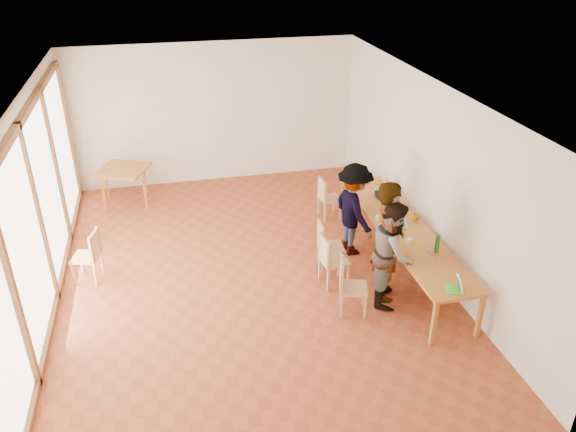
{
  "coord_description": "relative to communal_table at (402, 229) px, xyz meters",
  "views": [
    {
      "loc": [
        -1.1,
        -7.62,
        5.1
      ],
      "look_at": [
        0.63,
        -0.18,
        1.1
      ],
      "focal_mm": 35.0,
      "sensor_mm": 36.0,
      "label": 1
    }
  ],
  "objects": [
    {
      "name": "wall_right",
      "position": [
        0.5,
        0.3,
        0.8
      ],
      "size": [
        0.1,
        8.0,
        3.0
      ],
      "primitive_type": "cube",
      "color": "silver",
      "rests_on": "ground"
    },
    {
      "name": "condiment_cup",
      "position": [
        -0.1,
        -0.49,
        0.08
      ],
      "size": [
        0.08,
        0.08,
        0.06
      ],
      "primitive_type": "cylinder",
      "color": "white",
      "rests_on": "communal_table"
    },
    {
      "name": "chair_empty",
      "position": [
        -0.69,
        1.97,
        -0.2
      ],
      "size": [
        0.41,
        0.41,
        0.43
      ],
      "rotation": [
        0.0,
        0.0,
        0.1
      ],
      "color": "tan",
      "rests_on": "ground"
    },
    {
      "name": "clear_glass",
      "position": [
        -0.31,
        0.29,
        0.09
      ],
      "size": [
        0.07,
        0.07,
        0.09
      ],
      "primitive_type": "cylinder",
      "color": "silver",
      "rests_on": "communal_table"
    },
    {
      "name": "window_wall",
      "position": [
        -5.46,
        0.3,
        0.8
      ],
      "size": [
        0.1,
        8.0,
        3.0
      ],
      "primitive_type": "cube",
      "color": "white",
      "rests_on": "ground"
    },
    {
      "name": "laptop_far",
      "position": [
        0.18,
        1.33,
        0.11
      ],
      "size": [
        0.31,
        0.33,
        0.23
      ],
      "rotation": [
        0.0,
        0.0,
        -0.38
      ],
      "color": "#4AC328",
      "rests_on": "communal_table"
    },
    {
      "name": "ground",
      "position": [
        -2.5,
        0.3,
        -0.7
      ],
      "size": [
        8.0,
        8.0,
        0.0
      ],
      "primitive_type": "plane",
      "color": "#9D4826",
      "rests_on": "ground"
    },
    {
      "name": "laptop_mid",
      "position": [
        -0.03,
        0.02,
        0.1
      ],
      "size": [
        0.21,
        0.25,
        0.2
      ],
      "rotation": [
        0.0,
        0.0,
        0.04
      ],
      "color": "#4AC328",
      "rests_on": "communal_table"
    },
    {
      "name": "chair_spare",
      "position": [
        -4.91,
        0.74,
        -0.17
      ],
      "size": [
        0.49,
        0.49,
        0.46
      ],
      "rotation": [
        0.0,
        0.0,
        2.88
      ],
      "color": "tan",
      "rests_on": "ground"
    },
    {
      "name": "yellow_mug",
      "position": [
        0.3,
        0.18,
        0.09
      ],
      "size": [
        0.12,
        0.12,
        0.09
      ],
      "primitive_type": "imported",
      "rotation": [
        0.0,
        0.0,
        -0.03
      ],
      "color": "orange",
      "rests_on": "communal_table"
    },
    {
      "name": "person_mid",
      "position": [
        -0.51,
        -0.83,
        0.12
      ],
      "size": [
        0.88,
        0.98,
        1.64
      ],
      "primitive_type": "imported",
      "rotation": [
        0.0,
        0.0,
        1.17
      ],
      "color": "gray",
      "rests_on": "ground"
    },
    {
      "name": "chair_far",
      "position": [
        -1.22,
        0.21,
        -0.19
      ],
      "size": [
        0.42,
        0.42,
        0.45
      ],
      "rotation": [
        0.0,
        0.0,
        -0.07
      ],
      "color": "tan",
      "rests_on": "ground"
    },
    {
      "name": "chair_mid",
      "position": [
        -1.29,
        -0.25,
        -0.18
      ],
      "size": [
        0.44,
        0.44,
        0.45
      ],
      "rotation": [
        0.0,
        0.0,
        0.12
      ],
      "color": "tan",
      "rests_on": "ground"
    },
    {
      "name": "communal_table",
      "position": [
        0.0,
        0.0,
        0.0
      ],
      "size": [
        0.8,
        4.0,
        0.75
      ],
      "color": "#C5822B",
      "rests_on": "ground"
    },
    {
      "name": "wall_front",
      "position": [
        -2.5,
        -3.7,
        0.8
      ],
      "size": [
        6.0,
        0.1,
        3.0
      ],
      "primitive_type": "cube",
      "color": "silver",
      "rests_on": "ground"
    },
    {
      "name": "person_far",
      "position": [
        -0.61,
        0.63,
        0.11
      ],
      "size": [
        0.77,
        1.14,
        1.63
      ],
      "primitive_type": "imported",
      "rotation": [
        0.0,
        0.0,
        1.73
      ],
      "color": "gray",
      "rests_on": "ground"
    },
    {
      "name": "side_table",
      "position": [
        -4.47,
        3.5,
        -0.03
      ],
      "size": [
        0.9,
        0.9,
        0.75
      ],
      "rotation": [
        0.0,
        0.0,
        -0.41
      ],
      "color": "#C5822B",
      "rests_on": "ground"
    },
    {
      "name": "black_pouch",
      "position": [
        0.06,
        1.08,
        0.09
      ],
      "size": [
        0.16,
        0.26,
        0.09
      ],
      "primitive_type": "cube",
      "color": "black",
      "rests_on": "communal_table"
    },
    {
      "name": "person_near",
      "position": [
        -0.54,
        -0.7,
        0.25
      ],
      "size": [
        0.59,
        0.77,
        1.9
      ],
      "primitive_type": "imported",
      "rotation": [
        0.0,
        0.0,
        1.35
      ],
      "color": "gray",
      "rests_on": "ground"
    },
    {
      "name": "pink_phone",
      "position": [
        0.08,
        -0.85,
        0.05
      ],
      "size": [
        0.05,
        0.1,
        0.01
      ],
      "primitive_type": "cube",
      "color": "#BD3E84",
      "rests_on": "communal_table"
    },
    {
      "name": "green_bottle",
      "position": [
        0.17,
        -0.86,
        0.19
      ],
      "size": [
        0.07,
        0.07,
        0.28
      ],
      "primitive_type": "cylinder",
      "color": "#106821",
      "rests_on": "communal_table"
    },
    {
      "name": "wall_back",
      "position": [
        -2.5,
        4.3,
        0.8
      ],
      "size": [
        6.0,
        0.1,
        3.0
      ],
      "primitive_type": "cube",
      "color": "silver",
      "rests_on": "ground"
    },
    {
      "name": "laptop_near",
      "position": [
        -0.02,
        -1.81,
        0.1
      ],
      "size": [
        0.27,
        0.28,
        0.2
      ],
      "rotation": [
        0.0,
        0.0,
        -0.28
      ],
      "color": "#4AC328",
      "rests_on": "communal_table"
    },
    {
      "name": "chair_near",
      "position": [
        -1.24,
        -0.97,
        -0.18
      ],
      "size": [
        0.5,
        0.5,
        0.46
      ],
      "rotation": [
        0.0,
        0.0,
        -0.29
      ],
      "color": "tan",
      "rests_on": "ground"
    },
    {
      "name": "ceiling",
      "position": [
        -2.5,
        0.3,
        2.32
      ],
      "size": [
        6.0,
        8.0,
        0.04
      ],
      "primitive_type": "cube",
      "color": "white",
      "rests_on": "wall_back"
    }
  ]
}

